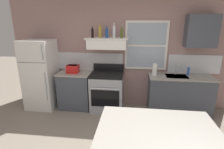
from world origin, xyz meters
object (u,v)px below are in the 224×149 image
at_px(stove_range, 107,91).
at_px(dish_soap_bottle, 188,71).
at_px(bottle_clear_tall, 114,32).
at_px(bottle_blue_liqueur, 107,33).
at_px(bottle_olive_oil_square, 122,33).
at_px(toaster, 73,69).
at_px(bottle_balsamic_dark, 92,33).
at_px(refrigerator, 41,74).
at_px(paper_towel_roll, 155,69).
at_px(bottle_champagne_gold_foil, 100,32).

relative_size(stove_range, dish_soap_bottle, 6.06).
height_order(bottle_clear_tall, dish_soap_bottle, bottle_clear_tall).
relative_size(bottle_blue_liqueur, bottle_olive_oil_square, 1.03).
height_order(toaster, dish_soap_bottle, toaster).
bearing_deg(bottle_balsamic_dark, toaster, -174.71).
height_order(refrigerator, dish_soap_bottle, refrigerator).
distance_m(bottle_balsamic_dark, bottle_blue_liqueur, 0.33).
bearing_deg(refrigerator, toaster, 2.01).
distance_m(paper_towel_roll, dish_soap_bottle, 0.78).
distance_m(bottle_champagne_gold_foil, bottle_olive_oil_square, 0.49).
xyz_separation_m(toaster, bottle_balsamic_dark, (0.50, 0.05, 0.84)).
xyz_separation_m(toaster, bottle_blue_liqueur, (0.83, 0.04, 0.84)).
height_order(stove_range, dish_soap_bottle, same).
bearing_deg(bottle_blue_liqueur, bottle_clear_tall, 0.68).
relative_size(stove_range, bottle_clear_tall, 3.43).
bearing_deg(bottle_clear_tall, stove_range, -163.14).
relative_size(bottle_champagne_gold_foil, paper_towel_roll, 1.14).
height_order(refrigerator, paper_towel_roll, refrigerator).
bearing_deg(bottle_clear_tall, bottle_blue_liqueur, -179.32).
xyz_separation_m(bottle_olive_oil_square, paper_towel_roll, (0.78, -0.10, -0.81)).
bearing_deg(refrigerator, dish_soap_bottle, 2.60).
relative_size(toaster, bottle_blue_liqueur, 1.15).
height_order(stove_range, bottle_champagne_gold_foil, bottle_champagne_gold_foil).
bearing_deg(refrigerator, bottle_balsamic_dark, 3.25).
relative_size(toaster, dish_soap_bottle, 1.65).
relative_size(stove_range, bottle_champagne_gold_foil, 3.54).
xyz_separation_m(bottle_blue_liqueur, bottle_clear_tall, (0.17, 0.00, 0.03)).
bearing_deg(bottle_champagne_gold_foil, paper_towel_roll, -3.71).
height_order(bottle_balsamic_dark, bottle_blue_liqueur, bottle_blue_liqueur).
height_order(bottle_champagne_gold_foil, bottle_blue_liqueur, bottle_champagne_gold_foil).
bearing_deg(bottle_champagne_gold_foil, bottle_olive_oil_square, 2.48).
relative_size(bottle_olive_oil_square, paper_towel_roll, 0.93).
distance_m(refrigerator, paper_towel_roll, 2.76).
distance_m(stove_range, bottle_balsamic_dark, 1.42).
xyz_separation_m(bottle_champagne_gold_foil, bottle_olive_oil_square, (0.49, 0.02, -0.02)).
bearing_deg(paper_towel_roll, refrigerator, -178.75).
relative_size(refrigerator, bottle_blue_liqueur, 6.58).
distance_m(bottle_champagne_gold_foil, dish_soap_bottle, 2.23).
bearing_deg(bottle_balsamic_dark, bottle_champagne_gold_foil, 22.47).
bearing_deg(bottle_blue_liqueur, refrigerator, -177.58).
bearing_deg(bottle_blue_liqueur, dish_soap_bottle, 2.76).
height_order(toaster, stove_range, toaster).
relative_size(bottle_olive_oil_square, dish_soap_bottle, 1.39).
xyz_separation_m(stove_range, dish_soap_bottle, (1.88, 0.14, 0.54)).
xyz_separation_m(toaster, dish_soap_bottle, (2.71, 0.13, -0.01)).
relative_size(bottle_blue_liqueur, bottle_clear_tall, 0.81).
bearing_deg(bottle_clear_tall, dish_soap_bottle, 2.96).
xyz_separation_m(refrigerator, toaster, (0.82, 0.03, 0.16)).
bearing_deg(bottle_champagne_gold_foil, toaster, -170.23).
xyz_separation_m(paper_towel_roll, dish_soap_bottle, (0.77, 0.10, -0.04)).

